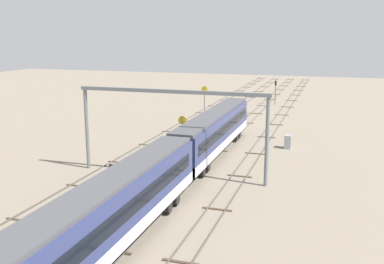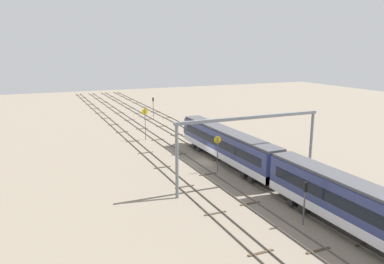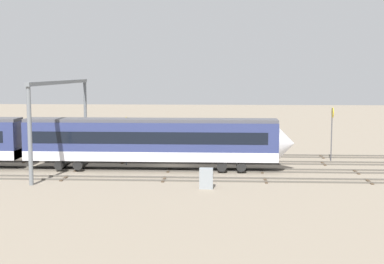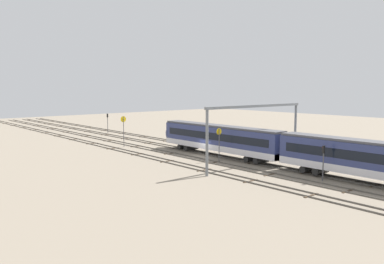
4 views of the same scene
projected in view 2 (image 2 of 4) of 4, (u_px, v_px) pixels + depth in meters
The scene contains 11 objects.
ground_plane at pixel (206, 162), 54.44m from camera, with size 201.45×201.45×0.00m, color gray.
track_near_foreground at pixel (246, 156), 57.06m from camera, with size 185.45×2.40×0.16m.
track_with_train at pixel (220, 159), 55.30m from camera, with size 185.45×2.40×0.16m.
track_middle at pixel (192, 163), 53.54m from camera, with size 185.45×2.40×0.16m.
track_second_far at pixel (162, 167), 51.79m from camera, with size 185.45×2.40×0.16m.
overhead_gantry at pixel (250, 134), 43.52m from camera, with size 0.40×18.95×8.54m.
speed_sign_near_foreground at pixel (145, 119), 66.84m from camera, with size 0.14×1.10×5.66m.
speed_sign_mid_trackside at pixel (218, 148), 49.40m from camera, with size 0.14×0.98×4.89m.
signal_light_trackside_approach at pixel (153, 104), 89.36m from camera, with size 0.31×0.32×4.66m.
signal_light_trackside_departure at pixel (305, 197), 34.42m from camera, with size 0.31×0.32×4.22m.
relay_cabinet at pixel (251, 143), 61.57m from camera, with size 1.12×0.79×1.65m.
Camera 2 is at (-46.96, 22.77, 16.21)m, focal length 34.96 mm.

